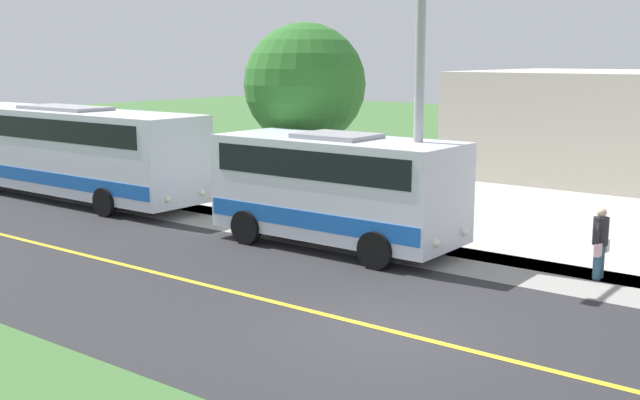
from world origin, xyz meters
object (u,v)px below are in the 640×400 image
object	(u,v)px
pedestrian_with_bags	(600,241)
street_light_pole	(416,93)
shuttle_bus_front	(337,185)
tree_curbside	(305,85)
transit_bus_rear	(67,148)

from	to	relation	value
pedestrian_with_bags	street_light_pole	bearing A→B (deg)	-79.76
shuttle_bus_front	tree_curbside	world-z (taller)	tree_curbside
shuttle_bus_front	street_light_pole	bearing A→B (deg)	98.89
transit_bus_rear	street_light_pole	bearing A→B (deg)	91.29
pedestrian_with_bags	transit_bus_rear	bearing A→B (deg)	-86.54
pedestrian_with_bags	street_light_pole	world-z (taller)	street_light_pole
street_light_pole	tree_curbside	bearing A→B (deg)	-115.21
street_light_pole	tree_curbside	size ratio (longest dim) A/B	1.22
shuttle_bus_front	transit_bus_rear	world-z (taller)	transit_bus_rear
pedestrian_with_bags	tree_curbside	world-z (taller)	tree_curbside
shuttle_bus_front	street_light_pole	world-z (taller)	street_light_pole
shuttle_bus_front	tree_curbside	bearing A→B (deg)	-130.92
shuttle_bus_front	street_light_pole	size ratio (longest dim) A/B	0.92
shuttle_bus_front	street_light_pole	xyz separation A→B (m)	(-0.33, 2.08, 2.38)
transit_bus_rear	tree_curbside	distance (m)	8.92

